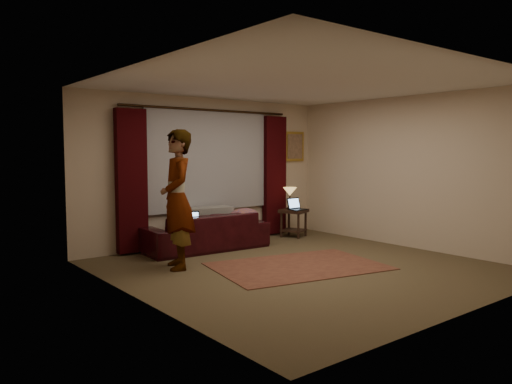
# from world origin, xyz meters

# --- Properties ---
(floor) EXTENTS (5.00, 5.00, 0.01)m
(floor) POSITION_xyz_m (0.00, 0.00, -0.01)
(floor) COLOR brown
(floor) RESTS_ON ground
(ceiling) EXTENTS (5.00, 5.00, 0.02)m
(ceiling) POSITION_xyz_m (0.00, 0.00, 2.60)
(ceiling) COLOR silver
(ceiling) RESTS_ON ground
(wall_back) EXTENTS (5.00, 0.02, 2.60)m
(wall_back) POSITION_xyz_m (0.00, 2.50, 1.30)
(wall_back) COLOR beige
(wall_back) RESTS_ON ground
(wall_front) EXTENTS (5.00, 0.02, 2.60)m
(wall_front) POSITION_xyz_m (0.00, -2.50, 1.30)
(wall_front) COLOR beige
(wall_front) RESTS_ON ground
(wall_left) EXTENTS (0.02, 5.00, 2.60)m
(wall_left) POSITION_xyz_m (-2.50, 0.00, 1.30)
(wall_left) COLOR beige
(wall_left) RESTS_ON ground
(wall_right) EXTENTS (0.02, 5.00, 2.60)m
(wall_right) POSITION_xyz_m (2.50, 0.00, 1.30)
(wall_right) COLOR beige
(wall_right) RESTS_ON ground
(sheer_curtain) EXTENTS (2.50, 0.05, 1.80)m
(sheer_curtain) POSITION_xyz_m (0.00, 2.44, 1.50)
(sheer_curtain) COLOR #97979F
(sheer_curtain) RESTS_ON wall_back
(drape_left) EXTENTS (0.50, 0.14, 2.30)m
(drape_left) POSITION_xyz_m (-1.50, 2.39, 1.18)
(drape_left) COLOR black
(drape_left) RESTS_ON floor
(drape_right) EXTENTS (0.50, 0.14, 2.30)m
(drape_right) POSITION_xyz_m (1.50, 2.39, 1.18)
(drape_right) COLOR black
(drape_right) RESTS_ON floor
(curtain_rod) EXTENTS (0.04, 0.04, 3.40)m
(curtain_rod) POSITION_xyz_m (0.00, 2.39, 2.38)
(curtain_rod) COLOR black
(curtain_rod) RESTS_ON wall_back
(picture_frame) EXTENTS (0.50, 0.04, 0.60)m
(picture_frame) POSITION_xyz_m (2.10, 2.47, 1.75)
(picture_frame) COLOR gold
(picture_frame) RESTS_ON wall_back
(sofa) EXTENTS (2.16, 1.02, 0.85)m
(sofa) POSITION_xyz_m (-0.39, 1.96, 0.43)
(sofa) COLOR black
(sofa) RESTS_ON floor
(throw_blanket) EXTENTS (0.98, 0.54, 0.11)m
(throw_blanket) POSITION_xyz_m (-0.24, 2.18, 0.87)
(throw_blanket) COLOR gray
(throw_blanket) RESTS_ON sofa
(clothing_pile) EXTENTS (0.61, 0.51, 0.23)m
(clothing_pile) POSITION_xyz_m (0.34, 1.84, 0.54)
(clothing_pile) COLOR #83505B
(clothing_pile) RESTS_ON sofa
(laptop_sofa) EXTENTS (0.44, 0.46, 0.24)m
(laptop_sofa) POSITION_xyz_m (-0.75, 1.83, 0.55)
(laptop_sofa) COLOR black
(laptop_sofa) RESTS_ON sofa
(area_rug) EXTENTS (2.66, 2.04, 0.01)m
(area_rug) POSITION_xyz_m (-0.01, 0.08, 0.01)
(area_rug) COLOR brown
(area_rug) RESTS_ON floor
(end_table) EXTENTS (0.61, 0.61, 0.53)m
(end_table) POSITION_xyz_m (1.64, 1.98, 0.27)
(end_table) COLOR black
(end_table) RESTS_ON floor
(tiffany_lamp) EXTENTS (0.34, 0.34, 0.42)m
(tiffany_lamp) POSITION_xyz_m (1.59, 2.04, 0.75)
(tiffany_lamp) COLOR olive
(tiffany_lamp) RESTS_ON end_table
(laptop_table) EXTENTS (0.34, 0.37, 0.23)m
(laptop_table) POSITION_xyz_m (1.63, 1.84, 0.65)
(laptop_table) COLOR black
(laptop_table) RESTS_ON end_table
(person) EXTENTS (0.73, 0.73, 1.96)m
(person) POSITION_xyz_m (-1.41, 1.07, 0.98)
(person) COLOR gray
(person) RESTS_ON floor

